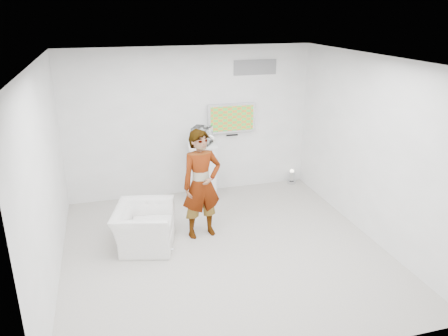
# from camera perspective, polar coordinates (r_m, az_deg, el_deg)

# --- Properties ---
(room) EXTENTS (5.01, 5.01, 3.00)m
(room) POSITION_cam_1_polar(r_m,az_deg,el_deg) (6.52, -0.03, 0.76)
(room) COLOR #B1ACA2
(room) RESTS_ON ground
(tv) EXTENTS (1.00, 0.08, 0.60)m
(tv) POSITION_cam_1_polar(r_m,az_deg,el_deg) (8.99, 0.99, 6.54)
(tv) COLOR silver
(tv) RESTS_ON room
(logo_decal) EXTENTS (0.90, 0.02, 0.30)m
(logo_decal) POSITION_cam_1_polar(r_m,az_deg,el_deg) (9.00, 4.09, 12.98)
(logo_decal) COLOR slate
(logo_decal) RESTS_ON room
(person) EXTENTS (0.74, 0.55, 1.86)m
(person) POSITION_cam_1_polar(r_m,az_deg,el_deg) (7.22, -2.95, -2.14)
(person) COLOR white
(person) RESTS_ON room
(armchair) EXTENTS (1.14, 1.23, 0.67)m
(armchair) POSITION_cam_1_polar(r_m,az_deg,el_deg) (7.25, -10.40, -7.54)
(armchair) COLOR white
(armchair) RESTS_ON room
(pedestal) EXTENTS (0.63, 0.63, 1.15)m
(pedestal) POSITION_cam_1_polar(r_m,az_deg,el_deg) (8.82, -2.79, -0.40)
(pedestal) COLOR white
(pedestal) RESTS_ON room
(floor_uplight) EXTENTS (0.21, 0.21, 0.31)m
(floor_uplight) POSITION_cam_1_polar(r_m,az_deg,el_deg) (9.78, 8.83, -1.13)
(floor_uplight) COLOR silver
(floor_uplight) RESTS_ON room
(vitrine) EXTENTS (0.47, 0.47, 0.34)m
(vitrine) POSITION_cam_1_polar(r_m,az_deg,el_deg) (8.59, -2.88, 4.27)
(vitrine) COLOR white
(vitrine) RESTS_ON pedestal
(console) EXTENTS (0.07, 0.16, 0.21)m
(console) POSITION_cam_1_polar(r_m,az_deg,el_deg) (8.60, -2.87, 3.85)
(console) COLOR white
(console) RESTS_ON pedestal
(wii_remote) EXTENTS (0.06, 0.15, 0.04)m
(wii_remote) POSITION_cam_1_polar(r_m,az_deg,el_deg) (7.20, -1.66, 4.07)
(wii_remote) COLOR white
(wii_remote) RESTS_ON person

